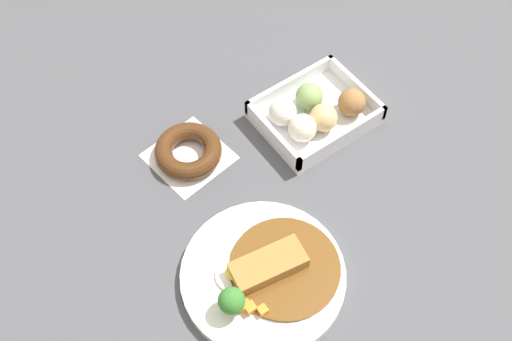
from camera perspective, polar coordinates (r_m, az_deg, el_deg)
ground_plane at (r=0.99m, az=2.89°, el=-6.51°), size 1.60×1.60×0.00m
curry_plate at (r=0.95m, az=0.75°, el=-9.67°), size 0.25×0.25×0.07m
donut_box at (r=1.10m, az=5.43°, el=5.32°), size 0.20×0.16×0.06m
chocolate_ring_donut at (r=1.07m, az=-6.29°, el=1.79°), size 0.14×0.14×0.03m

